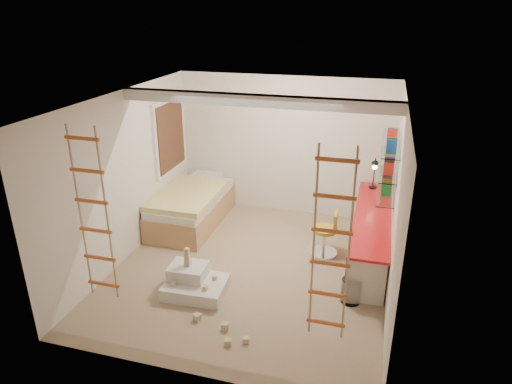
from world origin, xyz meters
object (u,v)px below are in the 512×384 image
(desk, at_px, (370,234))
(play_platform, at_px, (194,283))
(bed, at_px, (192,207))
(swivel_chair, at_px, (325,239))

(desk, height_order, play_platform, desk)
(bed, bearing_deg, play_platform, -66.43)
(bed, distance_m, play_platform, 2.21)
(bed, distance_m, swivel_chair, 2.56)
(play_platform, bearing_deg, swivel_chair, 43.20)
(desk, bearing_deg, swivel_chair, -169.57)
(desk, xyz_separation_m, bed, (-3.20, 0.36, -0.07))
(swivel_chair, bearing_deg, play_platform, -136.80)
(desk, relative_size, swivel_chair, 3.67)
(desk, distance_m, bed, 3.22)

